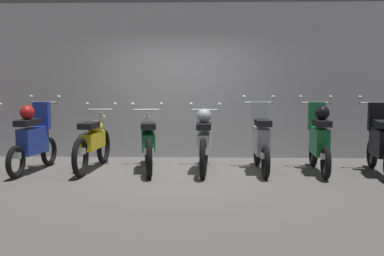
% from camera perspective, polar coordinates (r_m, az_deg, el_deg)
% --- Properties ---
extents(ground_plane, '(80.00, 80.00, 0.00)m').
position_cam_1_polar(ground_plane, '(7.67, -2.17, -5.88)').
color(ground_plane, '#565451').
extents(back_wall, '(16.70, 0.30, 3.07)m').
position_cam_1_polar(back_wall, '(9.56, -1.34, 5.69)').
color(back_wall, '#ADADB2').
rests_on(back_wall, ground).
extents(motorbike_slot_2, '(0.59, 1.68, 1.29)m').
position_cam_1_polar(motorbike_slot_2, '(8.43, -18.61, -1.21)').
color(motorbike_slot_2, black).
rests_on(motorbike_slot_2, ground).
extents(motorbike_slot_3, '(0.59, 1.95, 1.15)m').
position_cam_1_polar(motorbike_slot_3, '(8.35, -11.88, -1.61)').
color(motorbike_slot_3, black).
rests_on(motorbike_slot_3, ground).
extents(motorbike_slot_4, '(0.58, 1.94, 1.15)m').
position_cam_1_polar(motorbike_slot_4, '(8.16, -5.34, -1.69)').
color(motorbike_slot_4, black).
rests_on(motorbike_slot_4, ground).
extents(motorbike_slot_5, '(0.59, 1.95, 1.15)m').
position_cam_1_polar(motorbike_slot_5, '(8.07, 1.50, -1.49)').
color(motorbike_slot_5, black).
rests_on(motorbike_slot_5, ground).
extents(motorbike_slot_6, '(0.59, 1.68, 1.29)m').
position_cam_1_polar(motorbike_slot_6, '(8.08, 8.36, -1.54)').
color(motorbike_slot_6, black).
rests_on(motorbike_slot_6, ground).
extents(motorbike_slot_7, '(0.59, 1.68, 1.29)m').
position_cam_1_polar(motorbike_slot_7, '(8.20, 15.14, -1.30)').
color(motorbike_slot_7, black).
rests_on(motorbike_slot_7, ground).
extents(motorbike_slot_8, '(0.59, 1.68, 1.29)m').
position_cam_1_polar(motorbike_slot_8, '(8.36, 21.81, -1.65)').
color(motorbike_slot_8, black).
rests_on(motorbike_slot_8, ground).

